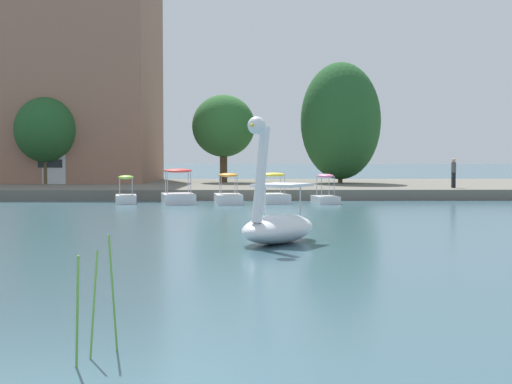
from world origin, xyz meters
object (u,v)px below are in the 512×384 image
swan_boat (277,222)px  tree_broadleaf_left (223,126)px  pedal_boat_orange (228,195)px  tree_willow_near_path (341,121)px  pedal_boat_pink (325,195)px  pedal_boat_red (178,193)px  pedal_boat_yellow (273,194)px  pedal_boat_lime (126,195)px  person_on_path (454,172)px  tree_sapling_by_fence (46,130)px  parked_van (33,168)px

swan_boat → tree_broadleaf_left: 31.06m
pedal_boat_orange → tree_broadleaf_left: bearing=92.4°
swan_boat → tree_willow_near_path: bearing=79.3°
pedal_boat_pink → pedal_boat_orange: (-4.79, -0.24, 0.00)m
pedal_boat_red → pedal_boat_yellow: bearing=3.6°
pedal_boat_red → tree_broadleaf_left: size_ratio=0.45×
pedal_boat_lime → pedal_boat_yellow: bearing=1.4°
pedal_boat_pink → person_on_path: person_on_path is taller
tree_sapling_by_fence → person_on_path: size_ratio=3.34×
pedal_boat_lime → parked_van: 14.19m
pedal_boat_red → pedal_boat_lime: 2.58m
pedal_boat_orange → person_on_path: person_on_path is taller
pedal_boat_orange → person_on_path: (12.43, 4.77, 1.01)m
person_on_path → parked_van: (-25.33, 7.33, 0.13)m
tree_broadleaf_left → tree_willow_near_path: bearing=-11.7°
pedal_boat_pink → pedal_boat_orange: size_ratio=0.83×
tree_broadleaf_left → pedal_boat_yellow: bearing=-78.3°
swan_boat → person_on_path: size_ratio=2.06×
pedal_boat_yellow → pedal_boat_red: (-4.68, -0.29, 0.07)m
pedal_boat_pink → pedal_boat_red: bearing=-180.0°
pedal_boat_lime → pedal_boat_red: bearing=-2.5°
swan_boat → parked_van: (-14.53, 28.80, 0.99)m
swan_boat → pedal_boat_orange: size_ratio=1.38×
pedal_boat_orange → pedal_boat_red: pedal_boat_red is taller
pedal_boat_orange → tree_broadleaf_left: 14.60m
pedal_boat_red → tree_sapling_by_fence: bearing=130.4°
pedal_boat_pink → tree_sapling_by_fence: 20.20m
pedal_boat_yellow → person_on_path: bearing=22.6°
tree_sapling_by_fence → tree_willow_near_path: 18.98m
pedal_boat_pink → pedal_boat_yellow: size_ratio=0.86×
pedal_boat_orange → tree_willow_near_path: size_ratio=0.31×
tree_broadleaf_left → person_on_path: tree_broadleaf_left is taller
pedal_boat_red → tree_sapling_by_fence: (-9.33, 10.97, 3.49)m
swan_boat → parked_van: 32.27m
pedal_boat_pink → pedal_boat_orange: 4.80m
pedal_boat_red → tree_willow_near_path: size_ratio=0.33×
pedal_boat_red → tree_broadleaf_left: tree_broadleaf_left is taller
swan_boat → person_on_path: swan_boat is taller
swan_boat → pedal_boat_red: swan_boat is taller
tree_sapling_by_fence → parked_van: bearing=140.8°
pedal_boat_yellow → tree_broadleaf_left: (-2.80, 13.52, 3.92)m
tree_willow_near_path → parked_van: tree_willow_near_path is taller
swan_boat → pedal_boat_lime: size_ratio=1.63×
person_on_path → pedal_boat_yellow: bearing=-157.4°
pedal_boat_orange → tree_broadleaf_left: (-0.59, 14.05, 3.92)m
pedal_boat_orange → pedal_boat_red: 2.48m
tree_broadleaf_left → pedal_boat_red: bearing=-97.8°
person_on_path → parked_van: size_ratio=0.32×
pedal_boat_orange → pedal_boat_yellow: bearing=13.3°
pedal_boat_pink → person_on_path: size_ratio=1.23×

